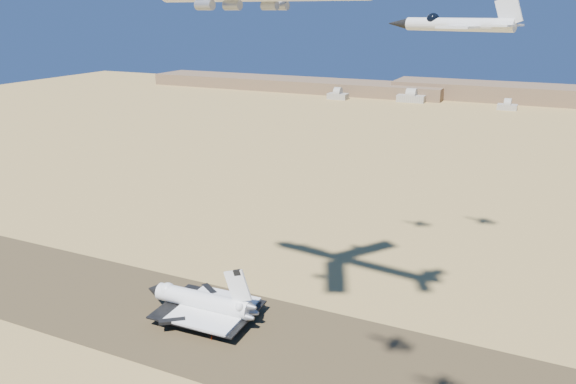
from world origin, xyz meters
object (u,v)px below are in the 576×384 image
at_px(shuttle, 202,302).
at_px(chase_jet_c, 455,24).
at_px(crew_b, 212,337).
at_px(crew_a, 205,328).
at_px(crew_c, 209,333).

relative_size(shuttle, chase_jet_c, 3.00).
distance_m(crew_b, chase_jet_c, 137.29).
relative_size(crew_a, crew_b, 0.97).
distance_m(crew_a, chase_jet_c, 141.69).
bearing_deg(crew_b, chase_jet_c, -137.43).
bearing_deg(chase_jet_c, shuttle, 152.81).
xyz_separation_m(shuttle, chase_jet_c, (84.82, -76.67, 89.41)).
bearing_deg(shuttle, crew_c, -48.93).
relative_size(shuttle, crew_a, 26.10).
bearing_deg(chase_jet_c, crew_c, 153.35).
height_order(crew_a, crew_b, crew_b).
bearing_deg(crew_a, chase_jet_c, -138.89).
bearing_deg(crew_a, crew_b, -134.10).
relative_size(crew_b, chase_jet_c, 0.12).
relative_size(shuttle, crew_b, 25.43).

